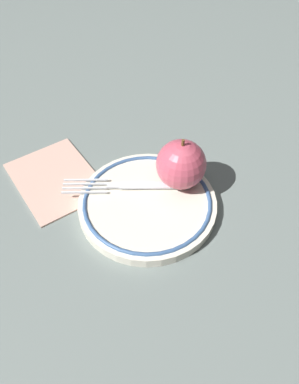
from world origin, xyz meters
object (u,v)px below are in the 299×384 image
(plate, at_px, (149,205))
(fork, at_px, (130,186))
(apple_red_whole, at_px, (181,164))
(napkin_folded, at_px, (55,178))

(plate, bearing_deg, fork, 78.95)
(plate, relative_size, apple_red_whole, 2.46)
(fork, distance_m, napkin_folded, 0.12)
(plate, bearing_deg, napkin_folded, 101.95)
(fork, height_order, napkin_folded, fork)
(apple_red_whole, bearing_deg, fork, 131.50)
(fork, bearing_deg, apple_red_whole, -173.85)
(fork, xyz_separation_m, napkin_folded, (-0.04, 0.11, -0.02))
(apple_red_whole, relative_size, napkin_folded, 0.54)
(napkin_folded, bearing_deg, apple_red_whole, -62.20)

